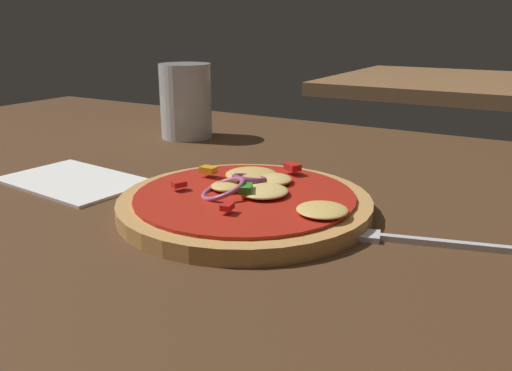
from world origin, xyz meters
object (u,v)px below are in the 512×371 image
fork (413,240)px  napkin (74,181)px  beer_glass (186,105)px  pizza (246,202)px

fork → napkin: 0.36m
fork → beer_glass: size_ratio=1.61×
pizza → beer_glass: beer_glass is taller
beer_glass → napkin: bearing=-81.7°
pizza → fork: (0.15, 0.01, -0.01)m
pizza → napkin: size_ratio=1.41×
pizza → napkin: (-0.21, -0.02, -0.01)m
napkin → beer_glass: bearing=98.3°
fork → napkin: fork is taller
pizza → beer_glass: bearing=136.9°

